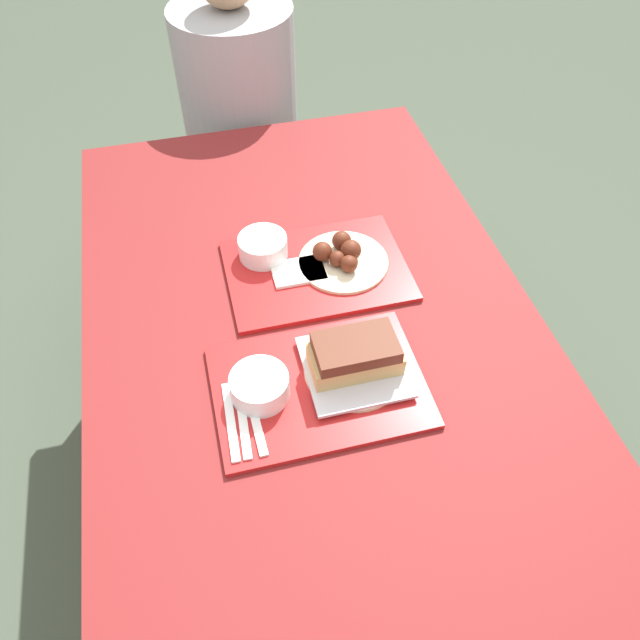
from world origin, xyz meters
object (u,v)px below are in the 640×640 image
at_px(tray_near, 319,386).
at_px(wings_plate_far, 342,256).
at_px(brisket_sandwich_plate, 355,359).
at_px(bowl_coleslaw_near, 260,385).
at_px(person_seated_across, 237,88).
at_px(tray_far, 317,270).
at_px(bowl_coleslaw_far, 263,246).

relative_size(tray_near, wings_plate_far, 1.98).
bearing_deg(wings_plate_far, tray_near, -112.71).
xyz_separation_m(brisket_sandwich_plate, wings_plate_far, (0.06, 0.30, -0.02)).
xyz_separation_m(bowl_coleslaw_near, person_seated_across, (0.14, 1.16, -0.03)).
bearing_deg(wings_plate_far, tray_far, -173.30).
relative_size(brisket_sandwich_plate, wings_plate_far, 0.97).
relative_size(tray_far, wings_plate_far, 1.98).
relative_size(brisket_sandwich_plate, person_seated_across, 0.28).
bearing_deg(bowl_coleslaw_far, tray_near, -84.87).
height_order(tray_far, bowl_coleslaw_far, bowl_coleslaw_far).
bearing_deg(tray_far, wings_plate_far, 6.70).
bearing_deg(brisket_sandwich_plate, tray_far, 90.39).
relative_size(wings_plate_far, person_seated_across, 0.29).
xyz_separation_m(bowl_coleslaw_near, brisket_sandwich_plate, (0.19, 0.01, 0.01)).
xyz_separation_m(tray_near, person_seated_across, (0.03, 1.17, -0.00)).
distance_m(brisket_sandwich_plate, wings_plate_far, 0.31).
xyz_separation_m(tray_far, brisket_sandwich_plate, (0.00, -0.30, 0.04)).
bearing_deg(tray_near, tray_far, 76.75).
bearing_deg(tray_far, tray_near, -103.25).
height_order(tray_near, bowl_coleslaw_near, bowl_coleslaw_near).
height_order(tray_near, bowl_coleslaw_far, bowl_coleslaw_far).
bearing_deg(tray_near, brisket_sandwich_plate, 12.00).
bearing_deg(brisket_sandwich_plate, tray_near, -168.00).
relative_size(tray_far, bowl_coleslaw_far, 3.61).
distance_m(brisket_sandwich_plate, bowl_coleslaw_far, 0.39).
bearing_deg(brisket_sandwich_plate, person_seated_across, 92.39).
bearing_deg(tray_far, bowl_coleslaw_far, 145.72).
relative_size(bowl_coleslaw_near, wings_plate_far, 0.55).
bearing_deg(person_seated_across, wings_plate_far, -82.86).
distance_m(tray_near, tray_far, 0.32).
relative_size(tray_far, bowl_coleslaw_near, 3.61).
distance_m(bowl_coleslaw_far, wings_plate_far, 0.18).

